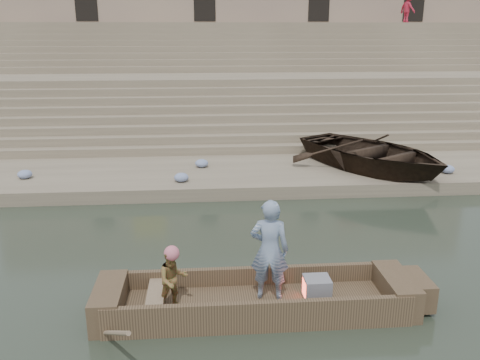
{
  "coord_description": "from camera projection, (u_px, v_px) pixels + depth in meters",
  "views": [
    {
      "loc": [
        -2.39,
        -7.72,
        4.83
      ],
      "look_at": [
        -1.49,
        3.53,
        1.4
      ],
      "focal_mm": 37.16,
      "sensor_mm": 36.0,
      "label": 1
    }
  ],
  "objects": [
    {
      "name": "ground",
      "position": [
        338.0,
        309.0,
        8.95
      ],
      "size": [
        120.0,
        120.0,
        0.0
      ],
      "primitive_type": "plane",
      "color": "#252F23",
      "rests_on": "ground"
    },
    {
      "name": "lower_landing",
      "position": [
        274.0,
        175.0,
        16.52
      ],
      "size": [
        32.0,
        4.0,
        0.4
      ],
      "primitive_type": "cube",
      "color": "gray",
      "rests_on": "ground"
    },
    {
      "name": "mid_landing",
      "position": [
        251.0,
        106.0,
        23.33
      ],
      "size": [
        32.0,
        3.0,
        2.8
      ],
      "primitive_type": "cube",
      "color": "gray",
      "rests_on": "ground"
    },
    {
      "name": "upper_landing",
      "position": [
        240.0,
        68.0,
        29.65
      ],
      "size": [
        32.0,
        3.0,
        5.2
      ],
      "primitive_type": "cube",
      "color": "gray",
      "rests_on": "ground"
    },
    {
      "name": "ghat_steps",
      "position": [
        248.0,
        93.0,
        24.82
      ],
      "size": [
        32.0,
        11.0,
        5.2
      ],
      "color": "gray",
      "rests_on": "ground"
    },
    {
      "name": "building_wall",
      "position": [
        235.0,
        17.0,
        32.59
      ],
      "size": [
        32.0,
        5.07,
        11.2
      ],
      "color": "#9E856B",
      "rests_on": "ground"
    },
    {
      "name": "main_rowboat",
      "position": [
        256.0,
        306.0,
        8.83
      ],
      "size": [
        5.0,
        1.3,
        0.22
      ],
      "primitive_type": "cube",
      "color": "brown",
      "rests_on": "ground"
    },
    {
      "name": "rowboat_trim",
      "position": [
        268.0,
        296.0,
        8.79
      ],
      "size": [
        6.04,
        2.63,
        1.76
      ],
      "color": "brown",
      "rests_on": "ground"
    },
    {
      "name": "standing_man",
      "position": [
        270.0,
        250.0,
        8.65
      ],
      "size": [
        0.75,
        0.56,
        1.85
      ],
      "primitive_type": "imported",
      "rotation": [
        0.0,
        0.0,
        2.96
      ],
      "color": "navy",
      "rests_on": "main_rowboat"
    },
    {
      "name": "rowing_man",
      "position": [
        173.0,
        279.0,
        8.42
      ],
      "size": [
        0.65,
        0.58,
        1.09
      ],
      "primitive_type": "imported",
      "rotation": [
        0.0,
        0.0,
        0.38
      ],
      "color": "#2A7E2C",
      "rests_on": "main_rowboat"
    },
    {
      "name": "television",
      "position": [
        316.0,
        288.0,
        8.83
      ],
      "size": [
        0.46,
        0.42,
        0.4
      ],
      "color": "slate",
      "rests_on": "main_rowboat"
    },
    {
      "name": "beached_rowboat",
      "position": [
        372.0,
        153.0,
        16.28
      ],
      "size": [
        6.11,
        6.59,
        1.11
      ],
      "primitive_type": "imported",
      "rotation": [
        0.0,
        0.0,
        0.56
      ],
      "color": "#2D2116",
      "rests_on": "lower_landing"
    },
    {
      "name": "pedestrian",
      "position": [
        408.0,
        8.0,
        28.89
      ],
      "size": [
        0.98,
        1.22,
        1.65
      ],
      "primitive_type": "imported",
      "rotation": [
        0.0,
        0.0,
        1.96
      ],
      "color": "#A71C31",
      "rests_on": "upper_landing"
    },
    {
      "name": "cloth_bundles",
      "position": [
        216.0,
        171.0,
        15.75
      ],
      "size": [
        13.79,
        2.05,
        0.26
      ],
      "color": "#3F5999",
      "rests_on": "lower_landing"
    }
  ]
}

